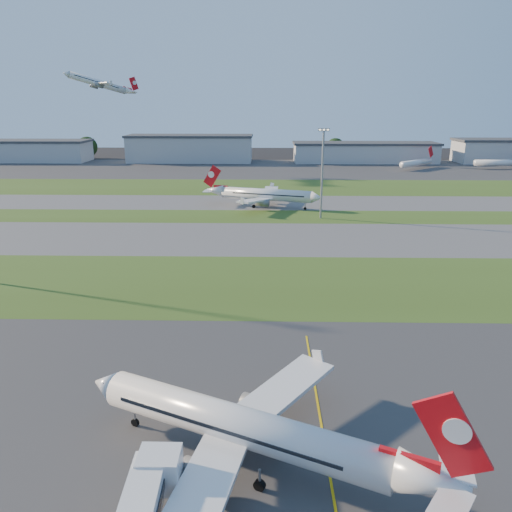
{
  "coord_description": "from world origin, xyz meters",
  "views": [
    {
      "loc": [
        -0.92,
        -36.12,
        32.56
      ],
      "look_at": [
        -2.71,
        47.01,
        7.0
      ],
      "focal_mm": 35.0,
      "sensor_mm": 36.0,
      "label": 1
    }
  ],
  "objects_px": {
    "airliner_parked": "(242,427)",
    "light_mast_centre": "(322,168)",
    "mini_jet_far": "(500,163)",
    "mini_jet_near": "(417,163)",
    "airliner_taxiing": "(265,195)"
  },
  "relations": [
    {
      "from": "mini_jet_near",
      "to": "airliner_taxiing",
      "type": "bearing_deg",
      "value": -170.2
    },
    {
      "from": "airliner_parked",
      "to": "light_mast_centre",
      "type": "relative_size",
      "value": 1.28
    },
    {
      "from": "mini_jet_near",
      "to": "light_mast_centre",
      "type": "bearing_deg",
      "value": -160.19
    },
    {
      "from": "airliner_taxiing",
      "to": "mini_jet_near",
      "type": "xyz_separation_m",
      "value": [
        77.33,
        99.9,
        -0.79
      ]
    },
    {
      "from": "airliner_taxiing",
      "to": "light_mast_centre",
      "type": "relative_size",
      "value": 1.4
    },
    {
      "from": "mini_jet_far",
      "to": "airliner_taxiing",
      "type": "bearing_deg",
      "value": -141.98
    },
    {
      "from": "airliner_taxiing",
      "to": "mini_jet_near",
      "type": "bearing_deg",
      "value": -110.32
    },
    {
      "from": "airliner_parked",
      "to": "airliner_taxiing",
      "type": "bearing_deg",
      "value": 113.96
    },
    {
      "from": "mini_jet_near",
      "to": "mini_jet_far",
      "type": "distance_m",
      "value": 42.89
    },
    {
      "from": "airliner_parked",
      "to": "mini_jet_near",
      "type": "bearing_deg",
      "value": 95.08
    },
    {
      "from": "mini_jet_near",
      "to": "light_mast_centre",
      "type": "distance_m",
      "value": 131.58
    },
    {
      "from": "mini_jet_far",
      "to": "light_mast_centre",
      "type": "height_order",
      "value": "light_mast_centre"
    },
    {
      "from": "mini_jet_far",
      "to": "light_mast_centre",
      "type": "relative_size",
      "value": 1.11
    },
    {
      "from": "mini_jet_far",
      "to": "light_mast_centre",
      "type": "bearing_deg",
      "value": -133.58
    },
    {
      "from": "mini_jet_far",
      "to": "airliner_parked",
      "type": "bearing_deg",
      "value": -120.78
    }
  ]
}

